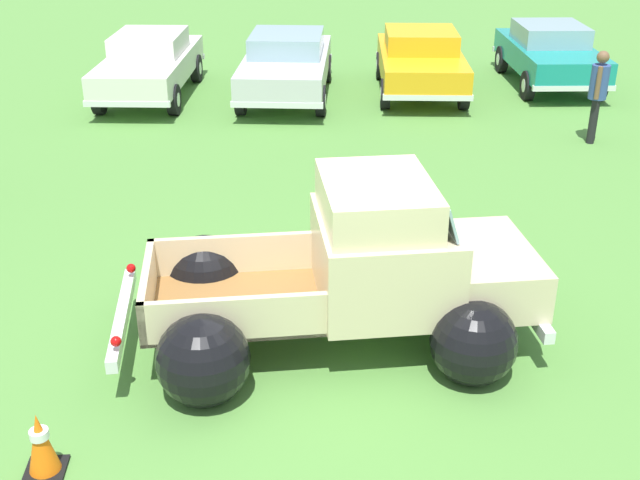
{
  "coord_description": "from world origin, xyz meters",
  "views": [
    {
      "loc": [
        -0.64,
        -7.71,
        4.97
      ],
      "look_at": [
        0.0,
        0.78,
        0.89
      ],
      "focal_mm": 44.65,
      "sensor_mm": 36.0,
      "label": 1
    }
  ],
  "objects_px": {
    "vintage_pickup_truck": "(360,279)",
    "show_car_1": "(286,63)",
    "show_car_2": "(420,59)",
    "spectator_0": "(598,91)",
    "show_car_0": "(150,63)",
    "show_car_3": "(550,53)",
    "lane_cone_0": "(41,444)"
  },
  "relations": [
    {
      "from": "vintage_pickup_truck",
      "to": "show_car_1",
      "type": "xyz_separation_m",
      "value": [
        -0.43,
        10.35,
        0.03
      ]
    },
    {
      "from": "show_car_1",
      "to": "show_car_2",
      "type": "height_order",
      "value": "same"
    },
    {
      "from": "spectator_0",
      "to": "show_car_0",
      "type": "bearing_deg",
      "value": 2.69
    },
    {
      "from": "show_car_0",
      "to": "show_car_2",
      "type": "relative_size",
      "value": 1.07
    },
    {
      "from": "vintage_pickup_truck",
      "to": "show_car_1",
      "type": "relative_size",
      "value": 0.99
    },
    {
      "from": "vintage_pickup_truck",
      "to": "show_car_3",
      "type": "bearing_deg",
      "value": 59.2
    },
    {
      "from": "show_car_0",
      "to": "lane_cone_0",
      "type": "bearing_deg",
      "value": 8.18
    },
    {
      "from": "show_car_3",
      "to": "lane_cone_0",
      "type": "relative_size",
      "value": 6.69
    },
    {
      "from": "show_car_1",
      "to": "vintage_pickup_truck",
      "type": "bearing_deg",
      "value": 9.68
    },
    {
      "from": "vintage_pickup_truck",
      "to": "show_car_0",
      "type": "bearing_deg",
      "value": 106.04
    },
    {
      "from": "spectator_0",
      "to": "vintage_pickup_truck",
      "type": "bearing_deg",
      "value": 77.96
    },
    {
      "from": "vintage_pickup_truck",
      "to": "show_car_0",
      "type": "xyz_separation_m",
      "value": [
        -3.55,
        10.62,
        0.02
      ]
    },
    {
      "from": "show_car_0",
      "to": "show_car_1",
      "type": "distance_m",
      "value": 3.13
    },
    {
      "from": "show_car_1",
      "to": "show_car_3",
      "type": "height_order",
      "value": "same"
    },
    {
      "from": "vintage_pickup_truck",
      "to": "show_car_3",
      "type": "xyz_separation_m",
      "value": [
        5.92,
        10.98,
        0.02
      ]
    },
    {
      "from": "vintage_pickup_truck",
      "to": "show_car_0",
      "type": "relative_size",
      "value": 1.02
    },
    {
      "from": "show_car_0",
      "to": "show_car_3",
      "type": "xyz_separation_m",
      "value": [
        9.47,
        0.36,
        -0.0
      ]
    },
    {
      "from": "show_car_1",
      "to": "show_car_0",
      "type": "bearing_deg",
      "value": -87.58
    },
    {
      "from": "vintage_pickup_truck",
      "to": "spectator_0",
      "type": "distance_m",
      "value": 8.53
    },
    {
      "from": "spectator_0",
      "to": "lane_cone_0",
      "type": "relative_size",
      "value": 2.8
    },
    {
      "from": "spectator_0",
      "to": "lane_cone_0",
      "type": "bearing_deg",
      "value": 72.58
    },
    {
      "from": "show_car_0",
      "to": "show_car_1",
      "type": "height_order",
      "value": "same"
    },
    {
      "from": "show_car_1",
      "to": "spectator_0",
      "type": "relative_size",
      "value": 2.7
    },
    {
      "from": "show_car_3",
      "to": "lane_cone_0",
      "type": "xyz_separation_m",
      "value": [
        -8.99,
        -12.99,
        -0.47
      ]
    },
    {
      "from": "show_car_1",
      "to": "spectator_0",
      "type": "distance_m",
      "value": 6.87
    },
    {
      "from": "show_car_3",
      "to": "spectator_0",
      "type": "distance_m",
      "value": 4.38
    },
    {
      "from": "show_car_0",
      "to": "show_car_1",
      "type": "relative_size",
      "value": 0.97
    },
    {
      "from": "show_car_2",
      "to": "spectator_0",
      "type": "distance_m",
      "value": 4.67
    },
    {
      "from": "spectator_0",
      "to": "lane_cone_0",
      "type": "distance_m",
      "value": 12.09
    },
    {
      "from": "vintage_pickup_truck",
      "to": "spectator_0",
      "type": "height_order",
      "value": "vintage_pickup_truck"
    },
    {
      "from": "show_car_2",
      "to": "spectator_0",
      "type": "height_order",
      "value": "spectator_0"
    },
    {
      "from": "show_car_0",
      "to": "show_car_3",
      "type": "relative_size",
      "value": 1.1
    }
  ]
}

